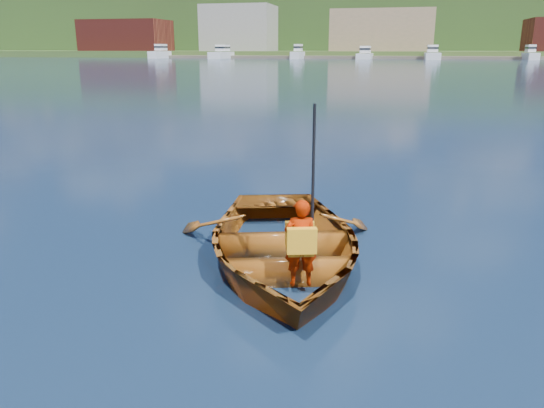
{
  "coord_description": "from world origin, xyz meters",
  "views": [
    {
      "loc": [
        1.16,
        -6.97,
        2.8
      ],
      "look_at": [
        -0.37,
        -0.44,
        0.83
      ],
      "focal_mm": 35.0,
      "sensor_mm": 36.0,
      "label": 1
    }
  ],
  "objects_px": {
    "marina_yachts": "(429,54)",
    "child_paddler": "(301,241)",
    "dock": "(439,58)",
    "rowboat": "(282,243)"
  },
  "relations": [
    {
      "from": "rowboat",
      "to": "marina_yachts",
      "type": "xyz_separation_m",
      "value": [
        8.54,
        143.77,
        1.12
      ]
    },
    {
      "from": "marina_yachts",
      "to": "child_paddler",
      "type": "bearing_deg",
      "value": -93.22
    },
    {
      "from": "rowboat",
      "to": "child_paddler",
      "type": "xyz_separation_m",
      "value": [
        0.4,
        -0.82,
        0.36
      ]
    },
    {
      "from": "rowboat",
      "to": "child_paddler",
      "type": "bearing_deg",
      "value": -63.99
    },
    {
      "from": "child_paddler",
      "to": "marina_yachts",
      "type": "height_order",
      "value": "marina_yachts"
    },
    {
      "from": "rowboat",
      "to": "marina_yachts",
      "type": "distance_m",
      "value": 144.03
    },
    {
      "from": "child_paddler",
      "to": "marina_yachts",
      "type": "bearing_deg",
      "value": 86.78
    },
    {
      "from": "marina_yachts",
      "to": "dock",
      "type": "bearing_deg",
      "value": 57.5
    },
    {
      "from": "dock",
      "to": "marina_yachts",
      "type": "distance_m",
      "value": 5.63
    },
    {
      "from": "child_paddler",
      "to": "dock",
      "type": "xyz_separation_m",
      "value": [
        11.12,
        149.26,
        -0.25
      ]
    }
  ]
}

